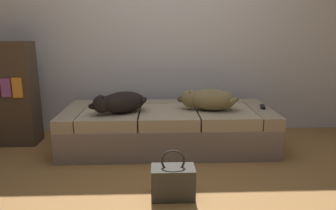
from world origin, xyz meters
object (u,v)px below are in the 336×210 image
at_px(couch, 168,128).
at_px(dog_tan, 208,99).
at_px(bookshelf, 8,94).
at_px(tv_remote, 263,107).
at_px(dog_dark, 119,103).
at_px(handbag, 173,182).

bearing_deg(couch, dog_tan, -10.08).
distance_m(dog_tan, bookshelf, 2.12).
bearing_deg(couch, tv_remote, -0.32).
bearing_deg(bookshelf, dog_tan, -6.88).
height_order(couch, dog_dark, dog_dark).
distance_m(dog_tan, tv_remote, 0.60).
bearing_deg(handbag, bookshelf, 144.43).
height_order(couch, bookshelf, bookshelf).
relative_size(couch, bookshelf, 1.94).
bearing_deg(tv_remote, couch, -165.91).
bearing_deg(dog_tan, handbag, -113.01).
xyz_separation_m(dog_tan, tv_remote, (0.59, 0.07, -0.10)).
bearing_deg(bookshelf, tv_remote, -3.97).
height_order(couch, tv_remote, tv_remote).
distance_m(dog_dark, tv_remote, 1.48).
bearing_deg(tv_remote, handbag, -119.68).
height_order(couch, handbag, couch).
bearing_deg(bookshelf, dog_dark, -15.58).
distance_m(couch, handbag, 1.03).
relative_size(couch, tv_remote, 14.25).
bearing_deg(dog_dark, handbag, -61.23).
bearing_deg(handbag, dog_dark, 118.77).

